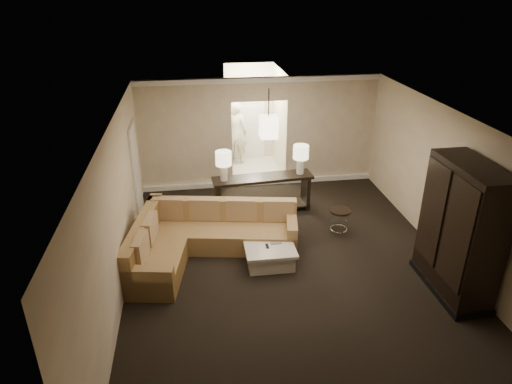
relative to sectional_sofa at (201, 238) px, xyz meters
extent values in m
plane|color=black|center=(1.64, -0.81, -0.36)|extent=(8.00, 8.00, 0.00)
cube|color=beige|center=(1.64, 3.19, 1.04)|extent=(6.00, 0.04, 2.80)
cube|color=beige|center=(-1.36, -0.81, 1.04)|extent=(0.04, 8.00, 2.80)
cube|color=beige|center=(4.64, -0.81, 1.04)|extent=(0.04, 8.00, 2.80)
cube|color=white|center=(1.64, -0.81, 2.44)|extent=(6.00, 8.00, 0.02)
cube|color=white|center=(1.64, 3.14, 2.37)|extent=(6.00, 0.10, 0.12)
cube|color=white|center=(1.64, 3.14, -0.30)|extent=(6.00, 0.10, 0.12)
cube|color=white|center=(-1.33, 1.99, 0.69)|extent=(0.05, 0.90, 2.10)
cube|color=beige|center=(1.64, 4.19, -0.36)|extent=(1.40, 2.00, 0.01)
cube|color=beige|center=(0.94, 4.19, 1.04)|extent=(0.04, 2.00, 2.80)
cube|color=beige|center=(2.34, 4.19, 1.04)|extent=(0.04, 2.00, 2.80)
cube|color=beige|center=(1.64, 5.19, 1.04)|extent=(1.40, 0.04, 2.80)
cube|color=white|center=(1.64, 5.16, 0.69)|extent=(0.90, 0.05, 2.10)
cube|color=brown|center=(0.41, 0.26, -0.15)|extent=(3.13, 1.42, 0.42)
cube|color=brown|center=(-0.83, -0.69, -0.15)|extent=(1.14, 1.55, 0.42)
cube|color=brown|center=(0.47, 0.58, 0.29)|extent=(3.01, 0.77, 0.46)
cube|color=brown|center=(-1.07, -0.14, 0.29)|extent=(0.66, 2.42, 0.46)
cube|color=brown|center=(1.80, 0.01, -0.05)|extent=(0.36, 0.93, 0.62)
cube|color=brown|center=(-0.94, -1.29, -0.05)|extent=(0.93, 0.36, 0.62)
cube|color=#997951|center=(-0.63, 0.73, 0.31)|extent=(0.64, 0.27, 0.46)
cube|color=#997951|center=(0.12, 0.60, 0.31)|extent=(0.64, 0.27, 0.46)
cube|color=#997951|center=(0.86, 0.46, 0.31)|extent=(0.64, 0.27, 0.46)
cube|color=#997951|center=(1.60, 0.33, 0.31)|extent=(0.64, 0.27, 0.46)
cube|color=#997951|center=(-0.93, -0.06, 0.31)|extent=(0.26, 0.62, 0.46)
cube|color=#997951|center=(-1.06, -0.76, 0.31)|extent=(0.26, 0.62, 0.46)
cube|color=silver|center=(1.27, -0.48, -0.20)|extent=(0.85, 0.85, 0.32)
cube|color=silver|center=(1.27, -0.48, -0.01)|extent=(0.94, 0.94, 0.06)
cube|color=black|center=(1.22, -0.53, 0.02)|extent=(0.05, 0.15, 0.02)
cube|color=#B9AEA2|center=(1.41, -0.34, 0.02)|extent=(0.21, 0.28, 0.01)
cube|color=black|center=(1.47, 1.61, 0.49)|extent=(2.31, 0.69, 0.06)
cube|color=black|center=(0.44, 1.52, 0.05)|extent=(0.12, 0.47, 0.83)
cube|color=black|center=(2.50, 1.69, 0.05)|extent=(0.12, 0.47, 0.83)
cube|color=black|center=(1.47, 1.61, -0.24)|extent=(2.20, 0.63, 0.04)
cube|color=black|center=(4.24, -1.75, 0.81)|extent=(0.65, 1.56, 2.34)
cube|color=black|center=(3.91, -2.14, 0.98)|extent=(0.03, 0.69, 1.78)
cube|color=black|center=(3.91, -1.36, 0.98)|extent=(0.03, 0.69, 1.78)
cube|color=black|center=(4.24, -1.75, -0.31)|extent=(0.69, 1.63, 0.11)
cylinder|color=black|center=(2.92, 0.39, 0.17)|extent=(0.44, 0.44, 0.04)
torus|color=silver|center=(2.92, 0.39, -0.26)|extent=(0.37, 0.37, 0.02)
cylinder|color=silver|center=(3.09, 0.42, -0.10)|extent=(0.02, 0.02, 0.52)
cylinder|color=silver|center=(2.80, 0.51, -0.10)|extent=(0.02, 0.02, 0.52)
cylinder|color=silver|center=(2.86, 0.22, -0.10)|extent=(0.02, 0.02, 0.52)
cylinder|color=white|center=(0.60, 1.54, 0.70)|extent=(0.17, 0.17, 0.36)
cylinder|color=#FFF1BF|center=(0.60, 1.54, 1.04)|extent=(0.35, 0.35, 0.31)
cylinder|color=white|center=(2.35, 1.67, 0.70)|extent=(0.17, 0.17, 0.36)
cylinder|color=#FFF1BF|center=(2.35, 1.67, 1.04)|extent=(0.35, 0.35, 0.31)
cylinder|color=black|center=(1.64, 1.89, 2.14)|extent=(0.02, 0.02, 0.60)
cube|color=#F5DEBF|center=(1.64, 1.89, 1.59)|extent=(0.38, 0.38, 0.48)
imported|color=beige|center=(1.19, 4.77, 0.65)|extent=(0.80, 0.61, 2.02)
camera|label=1|loc=(-0.05, -7.71, 4.57)|focal=32.00mm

